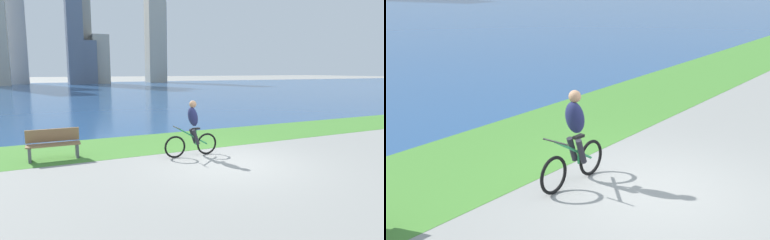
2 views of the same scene
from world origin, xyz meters
The scene contains 3 objects.
ground_plane centered at (0.00, 0.00, 0.00)m, with size 300.00×300.00×0.00m, color gray.
grass_strip_bayside centered at (0.00, 3.48, 0.00)m, with size 120.00×3.26×0.01m, color #478433.
cyclist_lead centered at (-0.58, 1.21, 0.84)m, with size 1.75×0.52×1.72m.
Camera 2 is at (-7.55, -4.22, 3.82)m, focal length 49.58 mm.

